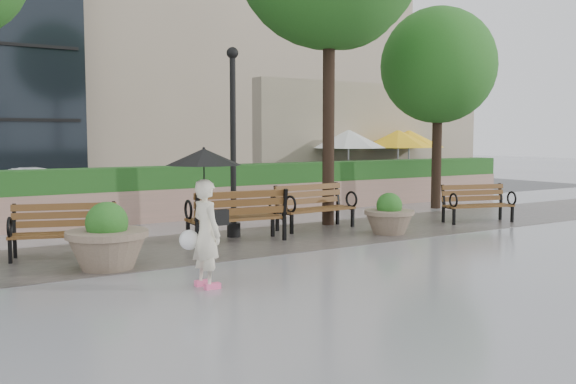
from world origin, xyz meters
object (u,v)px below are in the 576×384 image
pedestrian (205,204)px  lamppost (233,155)px  bench_3 (316,216)px  planter_left (107,243)px  bench_2 (237,227)px  bench_1 (64,243)px  car_right (45,189)px  bench_4 (478,211)px  planter_right (389,218)px

pedestrian → lamppost: bearing=-38.6°
bench_3 → planter_left: (-5.30, -1.76, 0.12)m
bench_2 → bench_3: size_ratio=1.05×
bench_1 → car_right: size_ratio=0.50×
bench_4 → lamppost: 6.35m
bench_3 → planter_right: 1.71m
lamppost → pedestrian: size_ratio=2.03×
bench_2 → bench_1: bearing=4.1°
bench_4 → planter_left: (-9.26, -0.53, 0.15)m
planter_right → lamppost: (-3.00, 1.44, 1.37)m
bench_1 → bench_3: 5.67m
bench_2 → lamppost: (0.25, 0.60, 1.41)m
bench_3 → pedestrian: bearing=-144.8°
bench_1 → planter_right: size_ratio=1.74×
planter_right → car_right: 9.95m
lamppost → car_right: lamppost is taller
planter_left → car_right: 8.85m
bench_2 → bench_3: bearing=-159.8°
bench_2 → planter_right: (3.25, -0.84, 0.04)m
bench_4 → car_right: size_ratio=0.49×
bench_1 → lamppost: lamppost is taller
bench_4 → lamppost: bearing=-175.7°
lamppost → car_right: size_ratio=1.06×
bench_4 → planter_right: 3.07m
bench_2 → car_right: (-1.96, 7.63, 0.30)m
bench_3 → bench_1: bearing=-179.0°
bench_4 → bench_2: bearing=-169.9°
planter_left → lamppost: size_ratio=0.33×
planter_left → car_right: bearing=83.5°
bench_2 → car_right: 7.88m
bench_3 → planter_right: (0.91, -1.44, 0.05)m
car_right → pedestrian: bearing=176.7°
car_right → bench_3: bearing=-150.7°
bench_2 → bench_4: size_ratio=1.11×
bench_1 → pedestrian: 3.50m
bench_2 → car_right: car_right is taller
planter_left → car_right: car_right is taller
bench_2 → bench_4: 6.34m
bench_1 → planter_right: (6.56, -0.95, 0.07)m
bench_1 → planter_right: bearing=10.6°
bench_2 → planter_left: bearing=27.3°
bench_3 → car_right: size_ratio=0.52×
bench_3 → pedestrian: (-4.51, -3.69, 0.87)m
bench_1 → bench_3: size_ratio=0.97×
planter_right → bench_2: bearing=165.4°
bench_4 → planter_left: 9.28m
bench_4 → bench_3: bearing=178.5°
bench_1 → planter_left: size_ratio=1.45×
pedestrian → bench_2: bearing=-40.4°
planter_right → pedestrian: pedestrian is taller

